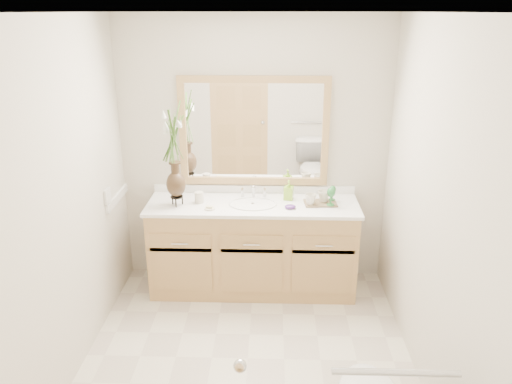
{
  "coord_description": "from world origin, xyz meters",
  "views": [
    {
      "loc": [
        0.16,
        -3.02,
        2.41
      ],
      "look_at": [
        0.04,
        0.65,
        1.07
      ],
      "focal_mm": 35.0,
      "sensor_mm": 36.0,
      "label": 1
    }
  ],
  "objects_px": {
    "soap_bottle": "(289,191)",
    "tray": "(320,203)",
    "flower_vase": "(174,144)",
    "tumbler": "(199,197)"
  },
  "relations": [
    {
      "from": "tray",
      "to": "flower_vase",
      "type": "bearing_deg",
      "value": 178.82
    },
    {
      "from": "tumbler",
      "to": "tray",
      "type": "distance_m",
      "value": 1.06
    },
    {
      "from": "flower_vase",
      "to": "tumbler",
      "type": "bearing_deg",
      "value": 20.03
    },
    {
      "from": "tray",
      "to": "soap_bottle",
      "type": "bearing_deg",
      "value": 155.02
    },
    {
      "from": "flower_vase",
      "to": "tray",
      "type": "relative_size",
      "value": 2.9
    },
    {
      "from": "soap_bottle",
      "to": "tray",
      "type": "relative_size",
      "value": 0.57
    },
    {
      "from": "flower_vase",
      "to": "tray",
      "type": "bearing_deg",
      "value": 3.32
    },
    {
      "from": "soap_bottle",
      "to": "tray",
      "type": "xyz_separation_m",
      "value": [
        0.27,
        -0.1,
        -0.07
      ]
    },
    {
      "from": "flower_vase",
      "to": "tray",
      "type": "height_order",
      "value": "flower_vase"
    },
    {
      "from": "flower_vase",
      "to": "soap_bottle",
      "type": "xyz_separation_m",
      "value": [
        0.96,
        0.17,
        -0.47
      ]
    }
  ]
}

